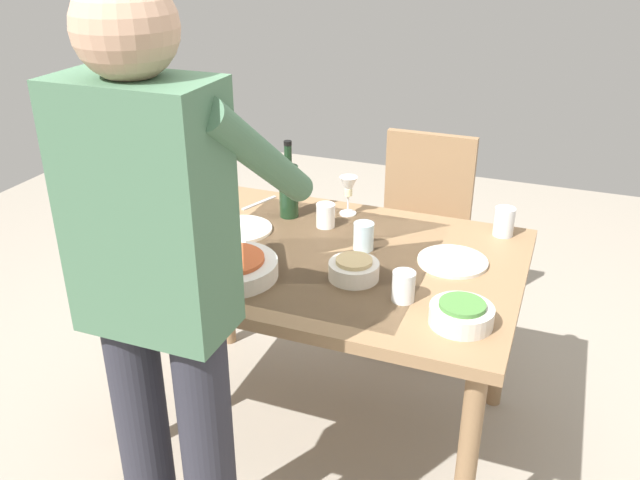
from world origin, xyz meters
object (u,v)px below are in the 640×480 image
serving_bowl_pasta (231,267)px  side_bowl_salad (461,314)px  dining_table (320,274)px  water_cup_near_right (364,236)px  dinner_plate_far (240,229)px  water_cup_far_left (404,286)px  water_cup_far_right (504,222)px  person_server (162,291)px  dinner_plate_near (453,261)px  water_cup_near_left (326,215)px  chair_near (422,224)px  wine_glass_left (348,189)px  side_bowl_bread (354,269)px  wine_bottle (289,189)px

serving_bowl_pasta → side_bowl_salad: same height
dining_table → water_cup_near_right: (-0.13, -0.08, 0.13)m
water_cup_near_right → dinner_plate_far: water_cup_near_right is taller
water_cup_far_left → water_cup_far_right: water_cup_far_right is taller
serving_bowl_pasta → person_server: bearing=99.1°
dining_table → person_server: 0.79m
dinner_plate_near → water_cup_near_left: bearing=-13.8°
water_cup_near_right → chair_near: bearing=-92.8°
water_cup_near_right → dinner_plate_near: 0.31m
wine_glass_left → side_bowl_bread: (-0.18, 0.47, -0.07)m
serving_bowl_pasta → side_bowl_salad: bearing=178.9°
water_cup_far_right → person_server: bearing=57.9°
water_cup_far_right → dining_table: bearing=33.8°
dining_table → side_bowl_salad: size_ratio=7.45×
side_bowl_bread → water_cup_far_right: bearing=-128.5°
dinner_plate_near → dinner_plate_far: bearing=1.9°
dining_table → dinner_plate_far: (0.34, -0.07, 0.09)m
person_server → dinner_plate_near: bearing=-124.6°
chair_near → dinner_plate_near: chair_near is taller
wine_bottle → side_bowl_bread: bearing=135.7°
dinner_plate_far → side_bowl_bread: bearing=159.1°
dinner_plate_near → side_bowl_bread: bearing=38.7°
water_cup_far_left → dinner_plate_near: size_ratio=0.41×
dinner_plate_near → water_cup_far_left: bearing=72.6°
dining_table → water_cup_far_left: water_cup_far_left is taller
person_server → water_cup_near_right: person_server is taller
wine_glass_left → dinner_plate_near: bearing=150.4°
water_cup_near_right → side_bowl_salad: bearing=138.7°
dining_table → water_cup_far_right: size_ratio=12.98×
wine_glass_left → side_bowl_salad: bearing=131.6°
water_cup_far_right → dinner_plate_far: 0.94m
chair_near → dinner_plate_far: bearing=57.3°
wine_bottle → water_cup_far_right: bearing=-171.2°
wine_bottle → wine_glass_left: 0.22m
person_server → water_cup_near_left: size_ratio=19.29×
water_cup_near_left → water_cup_near_right: bearing=145.4°
chair_near → dinner_plate_near: bearing=109.7°
person_server → wine_bottle: 0.98m
person_server → water_cup_far_right: size_ratio=16.34×
serving_bowl_pasta → dinner_plate_far: (0.13, -0.32, -0.03)m
side_bowl_bread → serving_bowl_pasta: bearing=19.3°
water_cup_far_right → dinner_plate_near: size_ratio=0.45×
chair_near → person_server: bearing=79.4°
wine_bottle → side_bowl_bread: 0.54m
dining_table → side_bowl_bread: side_bowl_bread is taller
wine_glass_left → dining_table: bearing=93.4°
person_server → wine_bottle: person_server is taller
person_server → serving_bowl_pasta: person_server is taller
dining_table → dinner_plate_near: 0.45m
water_cup_near_left → dinner_plate_near: water_cup_near_left is taller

